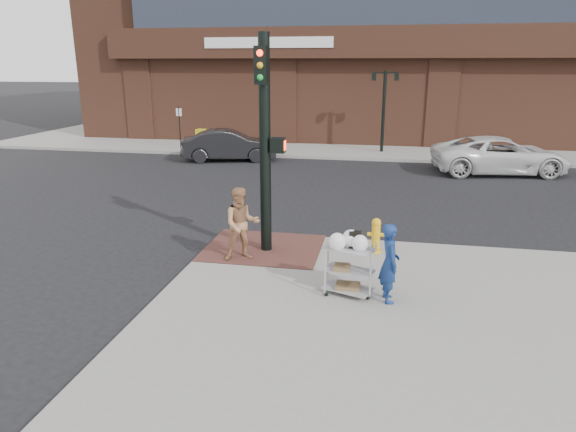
% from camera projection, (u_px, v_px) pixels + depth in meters
% --- Properties ---
extents(ground, '(220.00, 220.00, 0.00)m').
position_uv_depth(ground, '(280.00, 269.00, 11.66)').
color(ground, black).
rests_on(ground, ground).
extents(sidewalk_far, '(65.00, 36.00, 0.15)m').
position_uv_depth(sidewalk_far, '(523.00, 123.00, 39.49)').
color(sidewalk_far, gray).
rests_on(sidewalk_far, ground).
extents(brick_curb_ramp, '(2.80, 2.40, 0.01)m').
position_uv_depth(brick_curb_ramp, '(263.00, 248.00, 12.57)').
color(brick_curb_ramp, '#512C26').
rests_on(brick_curb_ramp, sidewalk_near).
extents(lamp_post, '(1.32, 0.22, 4.00)m').
position_uv_depth(lamp_post, '(384.00, 102.00, 25.61)').
color(lamp_post, black).
rests_on(lamp_post, sidewalk_far).
extents(parking_sign, '(0.05, 0.05, 2.20)m').
position_uv_depth(parking_sign, '(180.00, 128.00, 26.96)').
color(parking_sign, black).
rests_on(parking_sign, sidewalk_far).
extents(traffic_signal_pole, '(0.61, 0.51, 5.00)m').
position_uv_depth(traffic_signal_pole, '(266.00, 139.00, 11.67)').
color(traffic_signal_pole, black).
rests_on(traffic_signal_pole, sidewalk_near).
extents(woman_blue, '(0.48, 0.63, 1.53)m').
position_uv_depth(woman_blue, '(389.00, 263.00, 9.57)').
color(woman_blue, navy).
rests_on(woman_blue, sidewalk_near).
extents(pedestrian_tan, '(1.01, 0.92, 1.70)m').
position_uv_depth(pedestrian_tan, '(242.00, 224.00, 11.61)').
color(pedestrian_tan, '#A7744E').
rests_on(pedestrian_tan, sidewalk_near).
extents(sedan_dark, '(4.70, 2.60, 1.47)m').
position_uv_depth(sedan_dark, '(229.00, 145.00, 24.51)').
color(sedan_dark, black).
rests_on(sedan_dark, ground).
extents(minivan_white, '(5.88, 3.33, 1.55)m').
position_uv_depth(minivan_white, '(500.00, 155.00, 21.60)').
color(minivan_white, silver).
rests_on(minivan_white, ground).
extents(utility_cart, '(1.04, 0.79, 1.28)m').
position_uv_depth(utility_cart, '(349.00, 266.00, 9.91)').
color(utility_cart, '#98989D').
rests_on(utility_cart, sidewalk_near).
extents(fire_hydrant, '(0.40, 0.28, 0.85)m').
position_uv_depth(fire_hydrant, '(376.00, 235.00, 12.16)').
color(fire_hydrant, '#EDAB13').
rests_on(fire_hydrant, sidewalk_near).
extents(newsbox_red, '(0.51, 0.48, 0.98)m').
position_uv_depth(newsbox_red, '(233.00, 140.00, 26.69)').
color(newsbox_red, red).
rests_on(newsbox_red, sidewalk_far).
extents(newsbox_yellow, '(0.54, 0.51, 1.05)m').
position_uv_depth(newsbox_yellow, '(201.00, 139.00, 26.91)').
color(newsbox_yellow, gold).
rests_on(newsbox_yellow, sidewalk_far).
extents(newsbox_blue, '(0.48, 0.44, 1.06)m').
position_uv_depth(newsbox_blue, '(223.00, 139.00, 26.85)').
color(newsbox_blue, navy).
rests_on(newsbox_blue, sidewalk_far).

